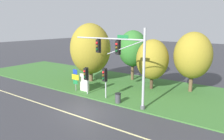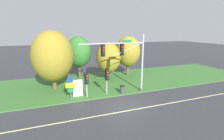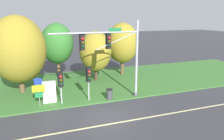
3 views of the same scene
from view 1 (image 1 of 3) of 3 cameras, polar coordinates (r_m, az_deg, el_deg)
The scene contains 13 objects.
ground_plane at distance 19.01m, azimuth -6.80°, elevation -10.57°, with size 160.00×160.00×0.00m, color #333338.
lane_stripe at distance 18.21m, azimuth -9.40°, elevation -11.66°, with size 36.00×0.16×0.01m, color beige.
grass_verge at distance 25.32m, azimuth 5.93°, elevation -4.71°, with size 48.00×11.50×0.10m, color #386B2D.
traffic_signal_mast at distance 19.10m, azimuth 2.76°, elevation 3.58°, with size 7.69×0.49×6.86m.
pedestrian_signal_near_kerb at distance 21.02m, azimuth -1.94°, elevation -1.78°, with size 0.46×0.55×3.02m.
pedestrian_signal_further_along at distance 22.50m, azimuth -6.83°, elevation -1.38°, with size 0.46×0.55×2.84m.
route_sign_post at distance 23.96m, azimuth -9.55°, elevation -2.03°, with size 1.00×0.08×2.44m.
tree_nearest_road at distance 27.50m, azimuth -5.66°, elevation 5.53°, with size 5.04×5.04×7.31m.
tree_left_of_mast at distance 28.25m, azimuth 5.47°, elevation 5.60°, with size 3.70×3.70×6.42m.
tree_behind_signpost at distance 24.48m, azimuth 10.49°, elevation 2.70°, with size 3.56×3.56×5.57m.
tree_mid_verge at distance 24.49m, azimuth 20.35°, elevation 3.58°, with size 3.94×3.94×6.40m.
info_kiosk at distance 23.89m, azimuth -7.19°, elevation -3.27°, with size 1.10×0.24×1.90m.
trash_bin at distance 20.28m, azimuth 1.56°, elevation -7.31°, with size 0.56×0.56×0.93m.
Camera 1 is at (12.00, -12.87, 7.18)m, focal length 35.00 mm.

